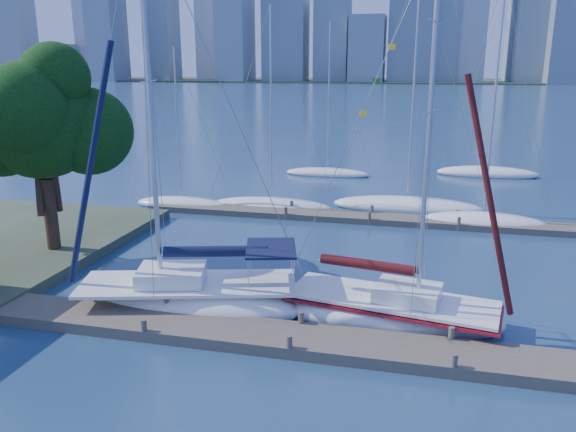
# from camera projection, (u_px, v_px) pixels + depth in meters

# --- Properties ---
(ground) EXTENTS (700.00, 700.00, 0.00)m
(ground) POSITION_uv_depth(u_px,v_px,m) (295.00, 345.00, 18.63)
(ground) COLOR navy
(ground) RESTS_ON ground
(near_dock) EXTENTS (26.00, 2.00, 0.40)m
(near_dock) POSITION_uv_depth(u_px,v_px,m) (295.00, 340.00, 18.58)
(near_dock) COLOR brown
(near_dock) RESTS_ON ground
(far_dock) EXTENTS (30.00, 1.80, 0.36)m
(far_dock) POSITION_uv_depth(u_px,v_px,m) (387.00, 219.00, 33.17)
(far_dock) COLOR brown
(far_dock) RESTS_ON ground
(far_shore) EXTENTS (800.00, 100.00, 1.50)m
(far_shore) POSITION_uv_depth(u_px,v_px,m) (418.00, 81.00, 319.25)
(far_shore) COLOR #38472D
(far_shore) RESTS_ON ground
(tree) EXTENTS (7.49, 6.83, 10.00)m
(tree) POSITION_uv_depth(u_px,v_px,m) (40.00, 117.00, 25.30)
(tree) COLOR black
(tree) RESTS_ON ground
(sailboat_navy) EXTENTS (9.22, 5.05, 15.16)m
(sailboat_navy) POSITION_uv_depth(u_px,v_px,m) (188.00, 278.00, 21.27)
(sailboat_navy) COLOR white
(sailboat_navy) RESTS_ON ground
(sailboat_maroon) EXTENTS (8.30, 3.94, 13.50)m
(sailboat_maroon) POSITION_uv_depth(u_px,v_px,m) (392.00, 293.00, 20.11)
(sailboat_maroon) COLOR white
(sailboat_maroon) RESTS_ON ground
(bg_boat_0) EXTENTS (6.54, 3.94, 10.42)m
(bg_boat_0) POSITION_uv_depth(u_px,v_px,m) (182.00, 204.00, 36.78)
(bg_boat_0) COLOR white
(bg_boat_0) RESTS_ON ground
(bg_boat_1) EXTENTS (8.14, 3.79, 12.83)m
(bg_boat_1) POSITION_uv_depth(u_px,v_px,m) (272.00, 205.00, 36.28)
(bg_boat_1) COLOR white
(bg_boat_1) RESTS_ON ground
(bg_boat_2) EXTENTS (9.64, 3.07, 14.99)m
(bg_boat_2) POSITION_uv_depth(u_px,v_px,m) (407.00, 205.00, 35.98)
(bg_boat_2) COLOR white
(bg_boat_2) RESTS_ON ground
(bg_boat_3) EXTENTS (7.39, 4.79, 13.80)m
(bg_boat_3) POSITION_uv_depth(u_px,v_px,m) (483.00, 221.00, 32.42)
(bg_boat_3) COLOR white
(bg_boat_3) RESTS_ON ground
(bg_boat_6) EXTENTS (7.20, 2.45, 12.66)m
(bg_boat_6) POSITION_uv_depth(u_px,v_px,m) (327.00, 173.00, 47.26)
(bg_boat_6) COLOR white
(bg_boat_6) RESTS_ON ground
(bg_boat_7) EXTENTS (8.53, 5.36, 13.90)m
(bg_boat_7) POSITION_uv_depth(u_px,v_px,m) (487.00, 173.00, 47.04)
(bg_boat_7) COLOR white
(bg_boat_7) RESTS_ON ground
(skyline) EXTENTS (504.03, 51.31, 114.42)m
(skyline) POSITION_uv_depth(u_px,v_px,m) (463.00, 7.00, 277.47)
(skyline) COLOR slate
(skyline) RESTS_ON ground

